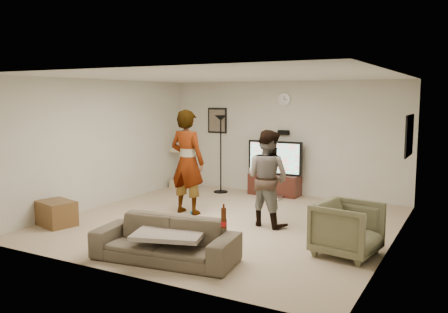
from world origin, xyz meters
The scene contains 24 objects.
floor centered at (0.00, 0.00, -0.01)m, with size 5.50×5.50×0.02m, color #C3B397.
ceiling centered at (0.00, 0.00, 2.51)m, with size 5.50×5.50×0.02m, color silver.
wall_back centered at (0.00, 2.75, 1.25)m, with size 5.50×0.04×2.50m, color beige.
wall_front centered at (0.00, -2.75, 1.25)m, with size 5.50×0.04×2.50m, color beige.
wall_left centered at (-2.75, 0.00, 1.25)m, with size 0.04×5.50×2.50m, color beige.
wall_right centered at (2.75, 0.00, 1.25)m, with size 0.04×5.50×2.50m, color beige.
wall_clock centered at (0.00, 2.72, 2.10)m, with size 0.26×0.26×0.04m, color white.
wall_speaker centered at (0.00, 2.69, 1.38)m, with size 0.25×0.10×0.10m, color black.
picture_back centered at (-1.70, 2.73, 1.60)m, with size 0.42×0.03×0.52m, color brown.
picture_right centered at (2.73, 1.60, 1.50)m, with size 0.03×0.78×0.62m, color #F5B860.
tv_stand centered at (-0.12, 2.50, 0.23)m, with size 1.12×0.45×0.46m, color #3A1811.
console_box centered at (-0.01, 2.11, 0.04)m, with size 0.40×0.30×0.07m, color silver.
tv centered at (-0.12, 2.50, 0.83)m, with size 1.24×0.08×0.74m, color black.
tv_screen centered at (-0.12, 2.46, 0.83)m, with size 1.14×0.01×0.65m, color #3CD1B5.
floor_lamp centered at (-1.30, 2.19, 0.87)m, with size 0.32×0.32×1.74m, color black.
cat_tree centered at (-2.46, 2.29, 0.67)m, with size 0.43×0.43×1.34m, color tan.
person_left centered at (-0.91, 0.20, 0.97)m, with size 0.70×0.46×1.93m, color gray.
person_right centered at (0.71, 0.15, 0.81)m, with size 0.79×0.61×1.62m, color #3C529D.
sofa centered at (0.22, -2.09, 0.28)m, with size 1.92×0.75×0.56m, color brown.
throw_blanket centered at (0.29, -2.09, 0.38)m, with size 0.90×0.70×0.06m, color #A89689.
beer_bottle centered at (1.10, -2.09, 0.69)m, with size 0.06×0.06×0.25m, color #461905.
armchair centered at (2.29, -0.73, 0.37)m, with size 0.80×0.82×0.74m, color #615F43.
side_table centered at (-2.40, -1.57, 0.21)m, with size 0.63×0.47×0.42m, color brown.
toy_ball centered at (-0.80, 0.17, 0.03)m, with size 0.06×0.06×0.06m, color #06628F.
Camera 1 is at (3.79, -7.01, 2.16)m, focal length 37.71 mm.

